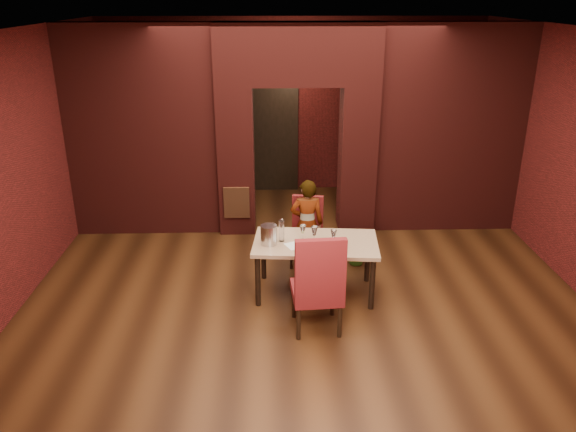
% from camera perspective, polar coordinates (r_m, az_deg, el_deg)
% --- Properties ---
extents(floor, '(8.00, 8.00, 0.00)m').
position_cam_1_polar(floor, '(7.42, 1.58, -7.17)').
color(floor, '#402310').
rests_on(floor, ground).
extents(ceiling, '(7.00, 8.00, 0.04)m').
position_cam_1_polar(ceiling, '(6.50, 1.89, 18.31)').
color(ceiling, silver).
rests_on(ceiling, ground).
extents(wall_back, '(7.00, 0.04, 3.20)m').
position_cam_1_polar(wall_back, '(10.68, 0.42, 11.05)').
color(wall_back, maroon).
rests_on(wall_back, ground).
extents(wall_front, '(7.00, 0.04, 3.20)m').
position_cam_1_polar(wall_front, '(3.21, 6.16, -16.84)').
color(wall_front, maroon).
rests_on(wall_front, ground).
extents(wall_left, '(0.04, 8.00, 3.20)m').
position_cam_1_polar(wall_left, '(7.45, -26.31, 3.98)').
color(wall_left, maroon).
rests_on(wall_left, ground).
extents(pillar_left, '(0.55, 0.55, 2.30)m').
position_cam_1_polar(pillar_left, '(8.84, -5.28, 5.67)').
color(pillar_left, maroon).
rests_on(pillar_left, ground).
extents(pillar_right, '(0.55, 0.55, 2.30)m').
position_cam_1_polar(pillar_right, '(8.93, 7.05, 5.76)').
color(pillar_right, maroon).
rests_on(pillar_right, ground).
extents(lintel, '(2.45, 0.55, 0.90)m').
position_cam_1_polar(lintel, '(8.53, 0.98, 16.13)').
color(lintel, maroon).
rests_on(lintel, ground).
extents(wing_wall_left, '(2.28, 0.35, 3.20)m').
position_cam_1_polar(wing_wall_left, '(8.93, -14.56, 8.21)').
color(wing_wall_left, maroon).
rests_on(wing_wall_left, ground).
extents(wing_wall_right, '(2.28, 0.35, 3.20)m').
position_cam_1_polar(wing_wall_right, '(9.14, 16.06, 8.37)').
color(wing_wall_right, maroon).
rests_on(wing_wall_right, ground).
extents(vent_panel, '(0.40, 0.03, 0.50)m').
position_cam_1_polar(vent_panel, '(8.75, -5.25, 1.36)').
color(vent_panel, '#AA5A31').
rests_on(vent_panel, ground).
extents(rear_door, '(0.90, 0.08, 2.10)m').
position_cam_1_polar(rear_door, '(10.73, -1.73, 8.09)').
color(rear_door, black).
rests_on(rear_door, ground).
extents(rear_door_frame, '(1.02, 0.04, 2.22)m').
position_cam_1_polar(rear_door_frame, '(10.69, -1.73, 8.04)').
color(rear_door_frame, black).
rests_on(rear_door_frame, ground).
extents(dining_table, '(1.60, 0.99, 0.72)m').
position_cam_1_polar(dining_table, '(7.13, 2.77, -5.23)').
color(dining_table, tan).
rests_on(dining_table, ground).
extents(chair_far, '(0.51, 0.51, 0.96)m').
position_cam_1_polar(chair_far, '(7.81, 1.85, -1.69)').
color(chair_far, maroon).
rests_on(chair_far, ground).
extents(chair_near, '(0.59, 0.59, 1.21)m').
position_cam_1_polar(chair_near, '(6.31, 2.95, -6.55)').
color(chair_near, maroon).
rests_on(chair_near, ground).
extents(person_seated, '(0.46, 0.31, 1.27)m').
position_cam_1_polar(person_seated, '(7.72, 1.93, -0.78)').
color(person_seated, silver).
rests_on(person_seated, ground).
extents(wine_glass_a, '(0.08, 0.08, 0.20)m').
position_cam_1_polar(wine_glass_a, '(6.97, 1.51, -1.70)').
color(wine_glass_a, white).
rests_on(wine_glass_a, dining_table).
extents(wine_glass_b, '(0.09, 0.09, 0.21)m').
position_cam_1_polar(wine_glass_b, '(6.90, 2.68, -1.89)').
color(wine_glass_b, white).
rests_on(wine_glass_b, dining_table).
extents(wine_glass_c, '(0.08, 0.08, 0.19)m').
position_cam_1_polar(wine_glass_c, '(6.87, 4.64, -2.15)').
color(wine_glass_c, white).
rests_on(wine_glass_c, dining_table).
extents(tasting_sheet, '(0.36, 0.32, 0.00)m').
position_cam_1_polar(tasting_sheet, '(6.87, 1.05, -2.94)').
color(tasting_sheet, white).
rests_on(tasting_sheet, dining_table).
extents(wine_bucket, '(0.20, 0.20, 0.25)m').
position_cam_1_polar(wine_bucket, '(6.85, -1.96, -1.92)').
color(wine_bucket, '#AFAEB4').
rests_on(wine_bucket, dining_table).
extents(water_bottle, '(0.07, 0.07, 0.29)m').
position_cam_1_polar(water_bottle, '(6.92, -0.66, -1.44)').
color(water_bottle, white).
rests_on(water_bottle, dining_table).
extents(potted_plant, '(0.51, 0.48, 0.44)m').
position_cam_1_polar(potted_plant, '(7.99, 7.05, -3.35)').
color(potted_plant, '#306C1E').
rests_on(potted_plant, ground).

